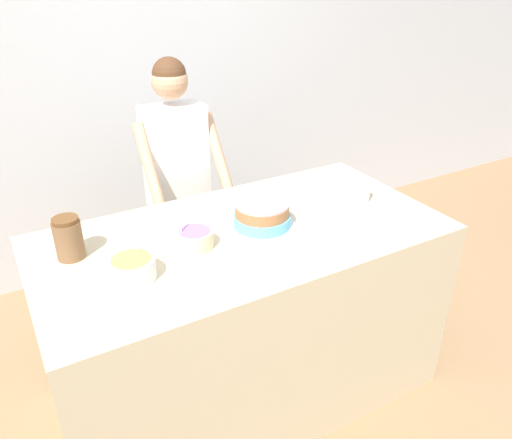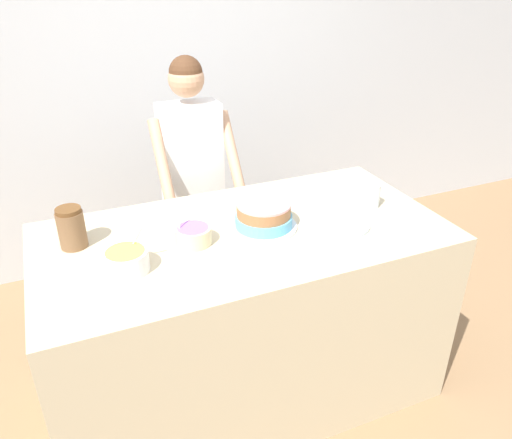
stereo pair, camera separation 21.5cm
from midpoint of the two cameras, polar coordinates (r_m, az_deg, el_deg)
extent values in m
cube|color=silver|center=(3.46, -16.06, 14.92)|extent=(10.00, 0.05, 2.60)
cube|color=#C6B793|center=(2.47, -3.85, -11.01)|extent=(1.81, 0.92, 0.93)
cylinder|color=#2D2D38|center=(3.07, -11.53, -4.91)|extent=(0.10, 0.10, 0.76)
cylinder|color=#2D2D38|center=(3.11, -8.97, -4.22)|extent=(0.10, 0.10, 0.76)
cube|color=white|center=(2.80, -11.37, 6.99)|extent=(0.33, 0.18, 0.57)
cylinder|color=tan|center=(2.61, -14.22, 5.02)|extent=(0.06, 0.36, 0.48)
cylinder|color=tan|center=(2.73, -6.42, 6.69)|extent=(0.06, 0.36, 0.48)
sphere|color=tan|center=(2.69, -12.20, 15.19)|extent=(0.19, 0.19, 0.19)
sphere|color=#51331E|center=(2.68, -12.27, 15.88)|extent=(0.17, 0.17, 0.17)
cylinder|color=silver|center=(2.24, -2.06, -0.82)|extent=(0.30, 0.30, 0.01)
cylinder|color=#60B7E0|center=(2.22, -2.07, -0.12)|extent=(0.26, 0.26, 0.05)
cylinder|color=#9E663D|center=(2.20, -2.09, 1.05)|extent=(0.24, 0.24, 0.05)
cylinder|color=pink|center=(2.19, -2.11, 1.76)|extent=(0.24, 0.24, 0.01)
cylinder|color=beige|center=(2.10, -9.91, -2.26)|extent=(0.16, 0.16, 0.07)
cylinder|color=#9E66B7|center=(2.09, -9.98, -1.52)|extent=(0.13, 0.13, 0.01)
cylinder|color=silver|center=(2.08, -11.53, -0.70)|extent=(0.04, 0.07, 0.19)
cylinder|color=white|center=(1.96, -17.06, -5.50)|extent=(0.17, 0.17, 0.09)
cylinder|color=#F2DB4C|center=(1.94, -17.21, -4.59)|extent=(0.15, 0.15, 0.01)
cylinder|color=silver|center=(1.98, -16.39, -3.48)|extent=(0.07, 0.07, 0.16)
cylinder|color=silver|center=(2.49, 9.68, 3.24)|extent=(0.07, 0.07, 0.12)
cylinder|color=silver|center=(2.30, 6.46, -0.09)|extent=(0.27, 0.27, 0.01)
cylinder|color=brown|center=(2.16, -23.33, -2.23)|extent=(0.11, 0.11, 0.16)
cylinder|color=brown|center=(2.12, -23.77, -0.15)|extent=(0.10, 0.10, 0.02)
camera|label=1|loc=(0.11, -92.86, -1.51)|focal=35.00mm
camera|label=2|loc=(0.11, 87.14, 1.51)|focal=35.00mm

